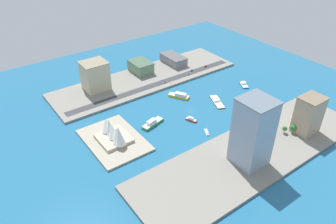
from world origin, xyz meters
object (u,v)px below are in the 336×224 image
barge_flat_brown (217,101)px  pickup_red (205,66)px  sailboat_small_white (207,132)px  ferry_yellow_fast (179,96)px  warehouse_low_gray (173,59)px  tower_tall_glass (253,132)px  catamaran_blue (244,85)px  traffic_light_waterfront (170,80)px  office_block_beige (95,76)px  tugboat_red (191,120)px  water_taxi_orange (247,105)px  hatchback_blue (192,70)px  apartment_midrise_tan (308,115)px  opera_landmark (113,133)px  van_white (189,74)px  terminal_long_green (141,67)px  ferry_green_doubledeck (153,123)px  sedan_silver (165,82)px

barge_flat_brown → pickup_red: 86.06m
barge_flat_brown → sailboat_small_white: (-37.03, 47.71, -0.23)m
ferry_yellow_fast → warehouse_low_gray: size_ratio=0.64×
barge_flat_brown → tower_tall_glass: size_ratio=0.50×
catamaran_blue → ferry_yellow_fast: size_ratio=0.70×
traffic_light_waterfront → warehouse_low_gray: bearing=-41.2°
office_block_beige → tugboat_red: bearing=-156.2°
tower_tall_glass → ferry_yellow_fast: bearing=-9.3°
water_taxi_orange → office_block_beige: (128.36, 118.72, 17.96)m
catamaran_blue → barge_flat_brown: size_ratio=0.57×
pickup_red → hatchback_blue: bearing=87.5°
sailboat_small_white → apartment_midrise_tan: 96.24m
opera_landmark → warehouse_low_gray: bearing=-54.8°
warehouse_low_gray → hatchback_blue: (-33.83, -4.59, -4.69)m
pickup_red → tower_tall_glass: bearing=149.6°
hatchback_blue → opera_landmark: size_ratio=0.12×
tugboat_red → ferry_yellow_fast: 48.61m
catamaran_blue → van_white: bearing=33.0°
tugboat_red → terminal_long_green: terminal_long_green is taller
office_block_beige → pickup_red: size_ratio=6.74×
van_white → traffic_light_waterfront: bearing=97.0°
ferry_green_doubledeck → ferry_yellow_fast: size_ratio=1.12×
apartment_midrise_tan → van_white: 161.62m
catamaran_blue → sedan_silver: sedan_silver is taller
van_white → opera_landmark: 155.29m
ferry_green_doubledeck → terminal_long_green: bearing=-26.2°
office_block_beige → sedan_silver: size_ratio=6.51×
tugboat_red → tower_tall_glass: (-77.71, 1.30, 31.28)m
pickup_red → opera_landmark: size_ratio=0.13×
sailboat_small_white → ferry_yellow_fast: 72.33m
water_taxi_orange → tower_tall_glass: 99.55m
ferry_yellow_fast → barge_flat_brown: bearing=-139.2°
barge_flat_brown → ferry_yellow_fast: bearing=40.8°
tower_tall_glass → traffic_light_waterfront: (153.72, -29.56, -26.00)m
terminal_long_green → office_block_beige: (-8.25, 66.59, 9.94)m
water_taxi_orange → ferry_green_doubledeck: 108.63m
sailboat_small_white → tugboat_red: bearing=-1.9°
ferry_yellow_fast → hatchback_blue: size_ratio=5.22×
ferry_green_doubledeck → warehouse_low_gray: warehouse_low_gray is taller
terminal_long_green → opera_landmark: size_ratio=0.82×
water_taxi_orange → pickup_red: size_ratio=2.09×
catamaran_blue → tower_tall_glass: 144.65m
tugboat_red → catamaran_blue: bearing=-78.3°
office_block_beige → sedan_silver: (-35.83, -73.60, -16.17)m
traffic_light_waterfront → pickup_red: bearing=-82.7°
sedan_silver → catamaran_blue: bearing=-127.1°
ferry_yellow_fast → tugboat_red: bearing=157.2°
ferry_green_doubledeck → terminal_long_green: size_ratio=0.86×
barge_flat_brown → tugboat_red: bearing=104.6°
office_block_beige → pickup_red: office_block_beige is taller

